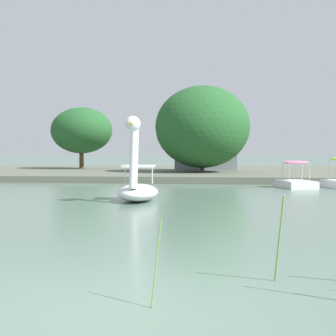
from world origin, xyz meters
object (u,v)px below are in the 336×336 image
swan_boat (137,185)px  pedal_boat_pink (296,180)px  parked_van (206,157)px  tree_willow_near_path (202,127)px  tree_broadleaf_left (81,131)px

swan_boat → pedal_boat_pink: size_ratio=1.16×
swan_boat → parked_van: 21.39m
parked_van → tree_willow_near_path: bearing=-91.5°
swan_boat → tree_broadleaf_left: tree_broadleaf_left is taller
pedal_boat_pink → tree_willow_near_path: bearing=119.2°
swan_boat → tree_willow_near_path: tree_willow_near_path is taller
pedal_boat_pink → tree_broadleaf_left: (-15.97, 15.14, 3.33)m
tree_willow_near_path → tree_broadleaf_left: tree_willow_near_path is taller
tree_willow_near_path → tree_broadleaf_left: bearing=151.7°
tree_broadleaf_left → pedal_boat_pink: bearing=-43.5°
swan_boat → tree_willow_near_path: 17.23m
swan_boat → tree_willow_near_path: bearing=84.7°
pedal_boat_pink → parked_van: 14.72m
swan_boat → pedal_boat_pink: swan_boat is taller
swan_boat → pedal_boat_pink: 10.14m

